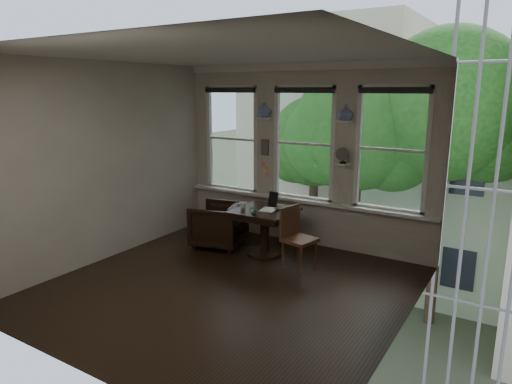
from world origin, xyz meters
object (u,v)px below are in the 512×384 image
Objects in this scene: armchair_left at (218,225)px; mug at (243,205)px; table at (265,232)px; laptop at (281,210)px; side_chair_right at (300,239)px.

armchair_left is 8.28× the size of mug.
table is 0.88m from armchair_left.
armchair_left is at bearing -165.95° from laptop.
laptop is (1.15, 0.09, 0.39)m from armchair_left.
table is 0.47m from laptop.
armchair_left is 1.63m from side_chair_right.
side_chair_right is 9.39× the size of mug.
laptop is at bearing 81.02° from armchair_left.
side_chair_right reaches higher than armchair_left.
side_chair_right is at bearing 69.46° from armchair_left.
armchair_left is at bearing -177.69° from table.
side_chair_right is 2.99× the size of laptop.
laptop reaches higher than table.
mug is at bearing 68.51° from armchair_left.
laptop is at bearing 70.41° from side_chair_right.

